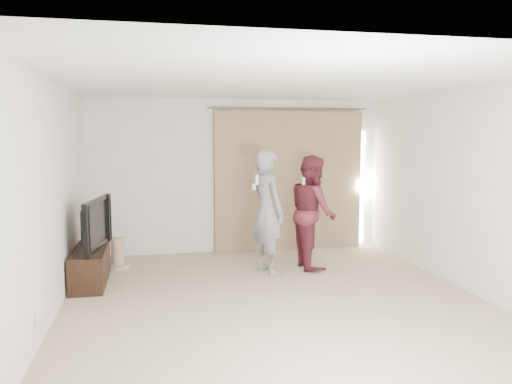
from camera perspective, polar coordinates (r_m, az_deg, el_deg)
The scene contains 10 objects.
floor at distance 6.12m, azimuth 2.32°, elevation -12.46°, with size 5.50×5.50×0.00m, color tan.
wall_back at distance 8.51m, azimuth -2.17°, elevation 1.86°, with size 5.00×0.04×2.60m, color silver.
wall_left at distance 5.76m, azimuth -22.53°, elevation -0.88°, with size 0.04×5.50×2.60m.
ceiling at distance 5.82m, azimuth 2.44°, elevation 12.52°, with size 5.00×5.50×0.01m, color white.
curtain at distance 8.65m, azimuth 3.88°, elevation 1.29°, with size 2.80×0.11×2.46m.
tv_console at distance 7.15m, azimuth -18.41°, elevation -8.03°, with size 0.42×1.23×0.47m, color black.
tv at distance 7.03m, azimuth -18.58°, elevation -3.46°, with size 1.19×0.16×0.68m, color black.
scratching_post at distance 7.83m, azimuth -15.51°, elevation -7.05°, with size 0.34×0.34×0.46m.
person_man at distance 7.20m, azimuth 1.34°, elevation -2.26°, with size 0.63×0.76×1.78m.
person_woman at distance 7.55m, azimuth 6.48°, elevation -2.22°, with size 0.64×0.83×1.70m.
Camera 1 is at (-1.42, -5.61, 1.99)m, focal length 35.00 mm.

